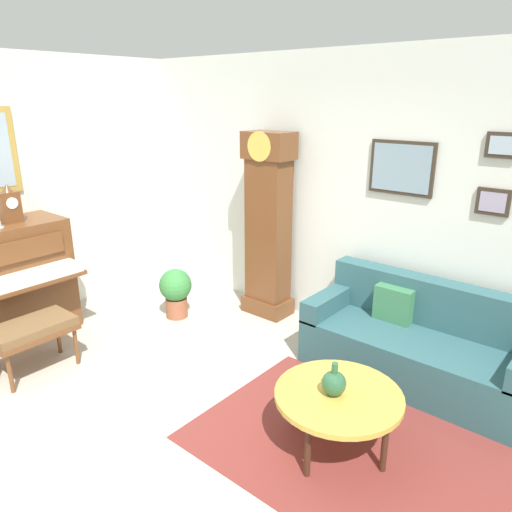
{
  "coord_description": "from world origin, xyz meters",
  "views": [
    {
      "loc": [
        2.54,
        -1.84,
        2.37
      ],
      "look_at": [
        -0.05,
        1.25,
        1.02
      ],
      "focal_mm": 33.78,
      "sensor_mm": 36.0,
      "label": 1
    }
  ],
  "objects_px": {
    "green_jug": "(334,383)",
    "coffee_table": "(338,397)",
    "piano_bench": "(32,330)",
    "potted_plant": "(176,290)",
    "couch": "(418,344)",
    "mantel_clock": "(10,205)",
    "grandfather_clock": "(268,231)"
  },
  "relations": [
    {
      "from": "piano_bench",
      "to": "potted_plant",
      "type": "relative_size",
      "value": 1.25
    },
    {
      "from": "grandfather_clock",
      "to": "mantel_clock",
      "type": "xyz_separation_m",
      "value": [
        -1.62,
        -1.99,
        0.39
      ]
    },
    {
      "from": "couch",
      "to": "potted_plant",
      "type": "bearing_deg",
      "value": -167.83
    },
    {
      "from": "coffee_table",
      "to": "green_jug",
      "type": "bearing_deg",
      "value": -125.15
    },
    {
      "from": "couch",
      "to": "mantel_clock",
      "type": "bearing_deg",
      "value": -152.66
    },
    {
      "from": "grandfather_clock",
      "to": "coffee_table",
      "type": "height_order",
      "value": "grandfather_clock"
    },
    {
      "from": "mantel_clock",
      "to": "couch",
      "type": "bearing_deg",
      "value": 27.34
    },
    {
      "from": "potted_plant",
      "to": "grandfather_clock",
      "type": "bearing_deg",
      "value": 46.57
    },
    {
      "from": "piano_bench",
      "to": "green_jug",
      "type": "height_order",
      "value": "green_jug"
    },
    {
      "from": "piano_bench",
      "to": "coffee_table",
      "type": "relative_size",
      "value": 0.8
    },
    {
      "from": "grandfather_clock",
      "to": "piano_bench",
      "type": "bearing_deg",
      "value": -109.25
    },
    {
      "from": "green_jug",
      "to": "coffee_table",
      "type": "bearing_deg",
      "value": 54.85
    },
    {
      "from": "piano_bench",
      "to": "potted_plant",
      "type": "distance_m",
      "value": 1.57
    },
    {
      "from": "couch",
      "to": "mantel_clock",
      "type": "height_order",
      "value": "mantel_clock"
    },
    {
      "from": "mantel_clock",
      "to": "green_jug",
      "type": "xyz_separation_m",
      "value": [
        3.37,
        0.52,
        -0.83
      ]
    },
    {
      "from": "coffee_table",
      "to": "couch",
      "type": "bearing_deg",
      "value": 86.91
    },
    {
      "from": "grandfather_clock",
      "to": "green_jug",
      "type": "xyz_separation_m",
      "value": [
        1.75,
        -1.47,
        -0.44
      ]
    },
    {
      "from": "grandfather_clock",
      "to": "potted_plant",
      "type": "xyz_separation_m",
      "value": [
        -0.71,
        -0.75,
        -0.64
      ]
    },
    {
      "from": "grandfather_clock",
      "to": "mantel_clock",
      "type": "distance_m",
      "value": 2.6
    },
    {
      "from": "grandfather_clock",
      "to": "potted_plant",
      "type": "relative_size",
      "value": 3.62
    },
    {
      "from": "couch",
      "to": "mantel_clock",
      "type": "relative_size",
      "value": 5.0
    },
    {
      "from": "couch",
      "to": "potted_plant",
      "type": "relative_size",
      "value": 3.39
    },
    {
      "from": "piano_bench",
      "to": "couch",
      "type": "xyz_separation_m",
      "value": [
        2.65,
        2.11,
        -0.09
      ]
    },
    {
      "from": "couch",
      "to": "piano_bench",
      "type": "bearing_deg",
      "value": -141.4
    },
    {
      "from": "mantel_clock",
      "to": "coffee_table",
      "type": "bearing_deg",
      "value": 9.19
    },
    {
      "from": "coffee_table",
      "to": "green_jug",
      "type": "distance_m",
      "value": 0.12
    },
    {
      "from": "piano_bench",
      "to": "green_jug",
      "type": "bearing_deg",
      "value": 18.17
    },
    {
      "from": "piano_bench",
      "to": "coffee_table",
      "type": "distance_m",
      "value": 2.72
    },
    {
      "from": "grandfather_clock",
      "to": "coffee_table",
      "type": "xyz_separation_m",
      "value": [
        1.77,
        -1.44,
        -0.56
      ]
    },
    {
      "from": "couch",
      "to": "coffee_table",
      "type": "height_order",
      "value": "couch"
    },
    {
      "from": "grandfather_clock",
      "to": "green_jug",
      "type": "relative_size",
      "value": 8.46
    },
    {
      "from": "piano_bench",
      "to": "potted_plant",
      "type": "height_order",
      "value": "potted_plant"
    }
  ]
}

